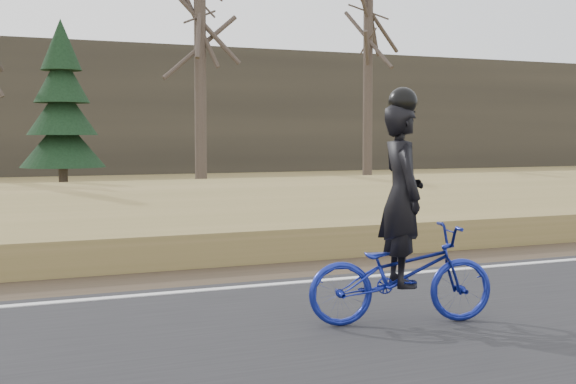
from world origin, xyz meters
name	(u,v)px	position (x,y,z in m)	size (l,w,h in m)	color
embankment	(460,218)	(0.00, 4.20, 0.22)	(120.00, 5.00, 0.44)	olive
ballast	(361,203)	(0.00, 8.00, 0.23)	(120.00, 3.00, 0.45)	slate
railroad	(361,190)	(0.00, 8.00, 0.53)	(120.00, 2.40, 0.29)	black
treeline_backdrop	(135,110)	(0.00, 30.00, 3.00)	(120.00, 4.00, 6.00)	#383328
cyclist	(401,249)	(-5.22, -2.01, 0.74)	(1.81, 1.00, 2.14)	navy
bare_tree_near_left	(200,82)	(-1.60, 15.00, 3.39)	(0.36, 0.36, 6.78)	#463B34
bare_tree_center	(368,70)	(5.72, 17.70, 4.19)	(0.36, 0.36, 8.38)	#463B34
conifer	(62,111)	(-5.34, 17.16, 2.53)	(2.60, 2.60, 5.34)	#463B34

